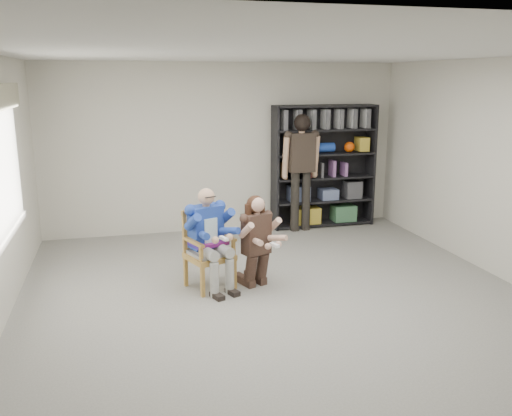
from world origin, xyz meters
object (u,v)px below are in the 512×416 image
object	(u,v)px
kneeling_woman	(258,242)
standing_man	(301,174)
armchair	(209,250)
bookshelf	(324,167)
seated_man	(209,239)

from	to	relation	value
kneeling_woman	standing_man	distance (m)	2.72
armchair	standing_man	size ratio (longest dim) A/B	0.50
kneeling_woman	bookshelf	xyz separation A→B (m)	(1.84, 2.53, 0.47)
bookshelf	standing_man	distance (m)	0.53
kneeling_woman	bookshelf	size ratio (longest dim) A/B	0.55
armchair	bookshelf	world-z (taller)	bookshelf
armchair	seated_man	distance (m)	0.15
bookshelf	standing_man	xyz separation A→B (m)	(-0.48, -0.21, -0.07)
seated_man	bookshelf	distance (m)	3.44
seated_man	bookshelf	size ratio (longest dim) A/B	0.60
bookshelf	standing_man	world-z (taller)	bookshelf
standing_man	bookshelf	bearing A→B (deg)	21.45
armchair	bookshelf	distance (m)	3.46
kneeling_woman	standing_man	xyz separation A→B (m)	(1.36, 2.32, 0.40)
armchair	kneeling_woman	bearing A→B (deg)	-32.09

